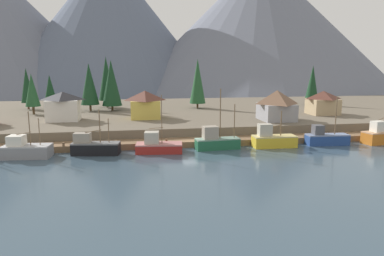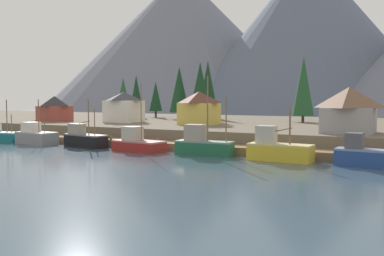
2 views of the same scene
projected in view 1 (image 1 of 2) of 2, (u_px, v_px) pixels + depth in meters
name	position (u px, v px, depth m)	size (l,w,h in m)	color
ground_plane	(176.00, 129.00, 77.90)	(400.00, 400.00, 1.00)	#384C5B
dock	(189.00, 142.00, 60.24)	(80.00, 4.00, 1.60)	brown
shoreline_bank	(170.00, 114.00, 89.24)	(400.00, 56.00, 2.50)	#665B4C
mountain_central_peak	(109.00, 23.00, 189.24)	(113.99, 113.99, 71.04)	slate
mountain_east_peak	(259.00, 25.00, 188.09)	(139.76, 139.76, 68.07)	slate
fishing_boat_grey	(26.00, 150.00, 52.13)	(6.96, 3.79, 6.85)	gray
fishing_boat_black	(94.00, 147.00, 53.95)	(7.38, 3.43, 6.91)	black
fishing_boat_red	(158.00, 146.00, 55.27)	(7.41, 3.89, 8.94)	maroon
fishing_boat_green	(216.00, 141.00, 57.31)	(7.25, 2.77, 9.74)	#1E5B3D
fishing_boat_yellow	(273.00, 139.00, 58.86)	(7.15, 2.87, 6.01)	gold
fishing_boat_blue	(326.00, 138.00, 60.55)	(7.23, 2.72, 8.09)	navy
fishing_boat_orange	(381.00, 135.00, 61.62)	(7.13, 3.70, 9.72)	#CC6B1E
house_yellow	(145.00, 104.00, 73.21)	(6.20, 5.48, 5.72)	gold
house_tan	(323.00, 102.00, 79.32)	(6.29, 5.63, 5.23)	tan
house_grey	(277.00, 105.00, 70.74)	(6.45, 7.11, 6.00)	gray
house_white	(63.00, 106.00, 70.37)	(6.39, 5.55, 5.72)	silver
conifer_near_left	(312.00, 82.00, 97.63)	(3.51, 3.51, 10.82)	#4C3823
conifer_near_right	(198.00, 81.00, 90.00)	(4.06, 4.06, 12.43)	#4C3823
conifer_mid_left	(111.00, 83.00, 85.26)	(4.71, 4.71, 12.08)	#4C3823
conifer_mid_right	(50.00, 89.00, 89.26)	(3.12, 3.12, 8.53)	#4C3823
conifer_back_left	(106.00, 79.00, 91.33)	(4.28, 4.28, 12.98)	#4C3823
conifer_back_right	(32.00, 90.00, 78.75)	(3.20, 3.20, 9.04)	#4C3823
conifer_centre	(27.00, 85.00, 87.57)	(3.13, 3.13, 10.23)	#4C3823
conifer_far_left	(89.00, 84.00, 84.57)	(4.31, 4.31, 11.35)	#4C3823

